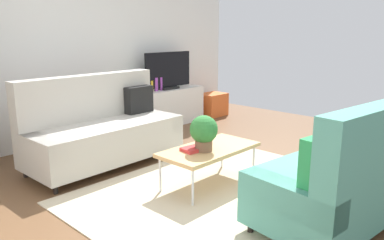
{
  "coord_description": "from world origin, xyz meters",
  "views": [
    {
      "loc": [
        -3.0,
        -2.4,
        1.63
      ],
      "look_at": [
        0.02,
        0.48,
        0.65
      ],
      "focal_mm": 35.54,
      "sensor_mm": 36.0,
      "label": 1
    }
  ],
  "objects_px": {
    "coffee_table": "(209,150)",
    "bottle_2": "(161,84)",
    "couch_beige": "(102,129)",
    "storage_trunk": "(212,105)",
    "tv": "(168,71)",
    "potted_plant": "(204,131)",
    "bottle_1": "(156,84)",
    "couch_green": "(355,172)",
    "tv_console": "(168,107)",
    "bottle_0": "(152,86)",
    "vase_0": "(140,87)",
    "table_book_0": "(194,149)"
  },
  "relations": [
    {
      "from": "coffee_table",
      "to": "bottle_2",
      "type": "height_order",
      "value": "bottle_2"
    },
    {
      "from": "couch_beige",
      "to": "coffee_table",
      "type": "bearing_deg",
      "value": 103.88
    },
    {
      "from": "storage_trunk",
      "to": "coffee_table",
      "type": "bearing_deg",
      "value": -140.03
    },
    {
      "from": "tv",
      "to": "potted_plant",
      "type": "bearing_deg",
      "value": -125.71
    },
    {
      "from": "storage_trunk",
      "to": "bottle_1",
      "type": "bearing_deg",
      "value": 177.54
    },
    {
      "from": "couch_green",
      "to": "bottle_2",
      "type": "relative_size",
      "value": 8.9
    },
    {
      "from": "storage_trunk",
      "to": "tv_console",
      "type": "bearing_deg",
      "value": 174.81
    },
    {
      "from": "bottle_1",
      "to": "bottle_2",
      "type": "xyz_separation_m",
      "value": [
        0.11,
        0.0,
        -0.0
      ]
    },
    {
      "from": "tv",
      "to": "bottle_0",
      "type": "distance_m",
      "value": 0.45
    },
    {
      "from": "bottle_1",
      "to": "vase_0",
      "type": "bearing_deg",
      "value": 162.36
    },
    {
      "from": "potted_plant",
      "to": "vase_0",
      "type": "bearing_deg",
      "value": 65.47
    },
    {
      "from": "bottle_0",
      "to": "bottle_1",
      "type": "height_order",
      "value": "bottle_1"
    },
    {
      "from": "tv",
      "to": "vase_0",
      "type": "height_order",
      "value": "tv"
    },
    {
      "from": "coffee_table",
      "to": "storage_trunk",
      "type": "xyz_separation_m",
      "value": [
        2.66,
        2.23,
        -0.17
      ]
    },
    {
      "from": "vase_0",
      "to": "bottle_0",
      "type": "bearing_deg",
      "value": -25.79
    },
    {
      "from": "tv_console",
      "to": "table_book_0",
      "type": "xyz_separation_m",
      "value": [
        -1.75,
        -2.28,
        0.12
      ]
    },
    {
      "from": "storage_trunk",
      "to": "bottle_0",
      "type": "bearing_deg",
      "value": 177.7
    },
    {
      "from": "bottle_2",
      "to": "bottle_0",
      "type": "bearing_deg",
      "value": 180.0
    },
    {
      "from": "tv",
      "to": "storage_trunk",
      "type": "distance_m",
      "value": 1.32
    },
    {
      "from": "tv_console",
      "to": "potted_plant",
      "type": "distance_m",
      "value": 2.9
    },
    {
      "from": "bottle_1",
      "to": "storage_trunk",
      "type": "bearing_deg",
      "value": -2.46
    },
    {
      "from": "tv_console",
      "to": "storage_trunk",
      "type": "bearing_deg",
      "value": -5.19
    },
    {
      "from": "tv",
      "to": "bottle_2",
      "type": "relative_size",
      "value": 4.48
    },
    {
      "from": "couch_green",
      "to": "vase_0",
      "type": "distance_m",
      "value": 3.88
    },
    {
      "from": "bottle_0",
      "to": "bottle_1",
      "type": "relative_size",
      "value": 0.81
    },
    {
      "from": "vase_0",
      "to": "couch_green",
      "type": "bearing_deg",
      "value": -100.56
    },
    {
      "from": "table_book_0",
      "to": "vase_0",
      "type": "distance_m",
      "value": 2.62
    },
    {
      "from": "couch_beige",
      "to": "table_book_0",
      "type": "relative_size",
      "value": 8.0
    },
    {
      "from": "bottle_0",
      "to": "vase_0",
      "type": "bearing_deg",
      "value": 154.21
    },
    {
      "from": "couch_beige",
      "to": "bottle_1",
      "type": "relative_size",
      "value": 8.48
    },
    {
      "from": "coffee_table",
      "to": "potted_plant",
      "type": "bearing_deg",
      "value": -170.54
    },
    {
      "from": "vase_0",
      "to": "storage_trunk",
      "type": "bearing_deg",
      "value": -5.1
    },
    {
      "from": "couch_green",
      "to": "table_book_0",
      "type": "relative_size",
      "value": 8.27
    },
    {
      "from": "storage_trunk",
      "to": "bottle_1",
      "type": "relative_size",
      "value": 2.3
    },
    {
      "from": "bottle_0",
      "to": "bottle_2",
      "type": "bearing_deg",
      "value": 0.0
    },
    {
      "from": "coffee_table",
      "to": "vase_0",
      "type": "bearing_deg",
      "value": 67.58
    },
    {
      "from": "potted_plant",
      "to": "vase_0",
      "type": "xyz_separation_m",
      "value": [
        1.1,
        2.4,
        0.1
      ]
    },
    {
      "from": "potted_plant",
      "to": "bottle_1",
      "type": "distance_m",
      "value": 2.69
    },
    {
      "from": "table_book_0",
      "to": "bottle_0",
      "type": "relative_size",
      "value": 1.31
    },
    {
      "from": "tv_console",
      "to": "potted_plant",
      "type": "height_order",
      "value": "potted_plant"
    },
    {
      "from": "coffee_table",
      "to": "potted_plant",
      "type": "relative_size",
      "value": 2.95
    },
    {
      "from": "tv_console",
      "to": "bottle_1",
      "type": "xyz_separation_m",
      "value": [
        -0.3,
        -0.04,
        0.43
      ]
    },
    {
      "from": "vase_0",
      "to": "bottle_0",
      "type": "xyz_separation_m",
      "value": [
        0.19,
        -0.09,
        0.01
      ]
    },
    {
      "from": "tv_console",
      "to": "tv",
      "type": "relative_size",
      "value": 1.4
    },
    {
      "from": "tv_console",
      "to": "table_book_0",
      "type": "bearing_deg",
      "value": -127.49
    },
    {
      "from": "table_book_0",
      "to": "vase_0",
      "type": "relative_size",
      "value": 1.42
    },
    {
      "from": "tv",
      "to": "coffee_table",
      "type": "bearing_deg",
      "value": -124.06
    },
    {
      "from": "couch_green",
      "to": "potted_plant",
      "type": "xyz_separation_m",
      "value": [
        -0.39,
        1.4,
        0.18
      ]
    },
    {
      "from": "vase_0",
      "to": "bottle_1",
      "type": "distance_m",
      "value": 0.3
    },
    {
      "from": "couch_green",
      "to": "bottle_2",
      "type": "height_order",
      "value": "couch_green"
    }
  ]
}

